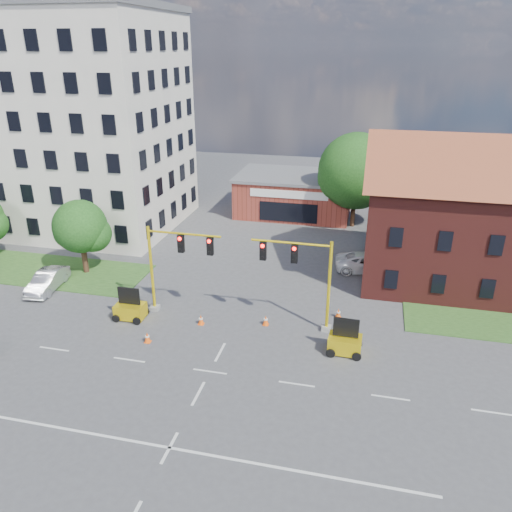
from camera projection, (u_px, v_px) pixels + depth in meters
The scene contains 18 objects.
ground at pixel (210, 371), 28.40m from camera, with size 120.00×120.00×0.00m, color #414143.
grass_verge_nw at pixel (19, 268), 41.56m from camera, with size 22.00×6.00×0.08m, color #26491B.
lane_markings at pixel (192, 406), 25.71m from camera, with size 60.00×36.00×0.01m, color silver, non-canonical shape.
office_block at pixel (80, 122), 48.21m from camera, with size 18.40×15.40×20.60m.
brick_shop at pixel (295, 194), 54.43m from camera, with size 12.40×8.40×4.30m.
townhouse_row at pixel (508, 211), 36.63m from camera, with size 21.00×11.00×11.50m.
tree_large at pixel (360, 174), 49.08m from camera, with size 7.91×7.53×9.47m.
tree_nw_front at pixel (83, 228), 39.29m from camera, with size 4.43×4.22×6.10m.
signal_mast_west at pixel (173, 261), 33.16m from camera, with size 5.30×0.60×6.20m.
signal_mast_east at pixel (303, 273), 31.33m from camera, with size 5.30×0.60×6.20m.
trailer_west at pixel (130, 309), 33.66m from camera, with size 1.96×1.33×2.21m.
trailer_east at pixel (345, 343), 29.90m from camera, with size 1.99×1.36×2.23m.
cone_a at pixel (147, 337), 31.08m from camera, with size 0.40×0.40×0.70m.
cone_b at pixel (201, 320), 33.09m from camera, with size 0.40×0.40×0.70m.
cone_c at pixel (266, 320), 33.02m from camera, with size 0.40×0.40×0.70m.
cone_d at pixel (338, 313), 33.89m from camera, with size 0.40×0.40×0.70m.
pickup_white at pixel (370, 263), 40.65m from camera, with size 2.57×5.58×1.55m, color white.
sedan_silver_front at pixel (47, 281), 37.61m from camera, with size 1.56×4.48×1.47m, color #98999F.
Camera 1 is at (7.95, -22.34, 17.16)m, focal length 35.00 mm.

